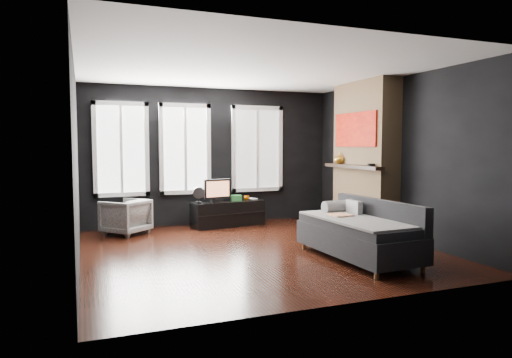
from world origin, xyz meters
name	(u,v)px	position (x,y,z in m)	size (l,w,h in m)	color
floor	(257,250)	(0.00, 0.00, 0.00)	(5.00, 5.00, 0.00)	black
ceiling	(257,68)	(0.00, 0.00, 2.70)	(5.00, 5.00, 0.00)	white
wall_back	(212,156)	(0.00, 2.50, 1.35)	(5.00, 0.02, 2.70)	black
wall_left	(76,163)	(-2.50, 0.00, 1.35)	(0.02, 5.00, 2.70)	black
wall_right	(396,159)	(2.50, 0.00, 1.35)	(0.02, 5.00, 2.70)	black
windows	(190,104)	(-0.45, 2.46, 2.38)	(4.00, 0.16, 1.76)	white
fireplace	(365,158)	(2.30, 0.60, 1.35)	(0.70, 1.62, 2.70)	#93724C
sofa	(358,230)	(1.10, -1.02, 0.41)	(0.96, 1.92, 0.83)	black
stripe_pillow	(354,212)	(1.29, -0.63, 0.60)	(0.08, 0.34, 0.34)	gray
armchair	(126,215)	(-1.74, 1.95, 0.35)	(0.67, 0.63, 0.69)	white
media_console	(228,214)	(0.20, 2.10, 0.24)	(1.42, 0.44, 0.49)	black
monitor	(217,189)	(-0.02, 2.08, 0.74)	(0.56, 0.12, 0.50)	black
desk_fan	(199,195)	(-0.41, 2.00, 0.65)	(0.22, 0.22, 0.32)	#A2A2A2
mug	(247,197)	(0.60, 2.14, 0.54)	(0.11, 0.09, 0.11)	orange
book	(248,194)	(0.67, 2.23, 0.60)	(0.16, 0.02, 0.22)	#B6A692
storage_box	(236,198)	(0.38, 2.11, 0.54)	(0.20, 0.13, 0.11)	#297632
mantel_vase	(339,158)	(2.05, 1.05, 1.33)	(0.20, 0.21, 0.20)	gold
mantel_clock	(371,165)	(2.05, 0.05, 1.25)	(0.12, 0.12, 0.04)	black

